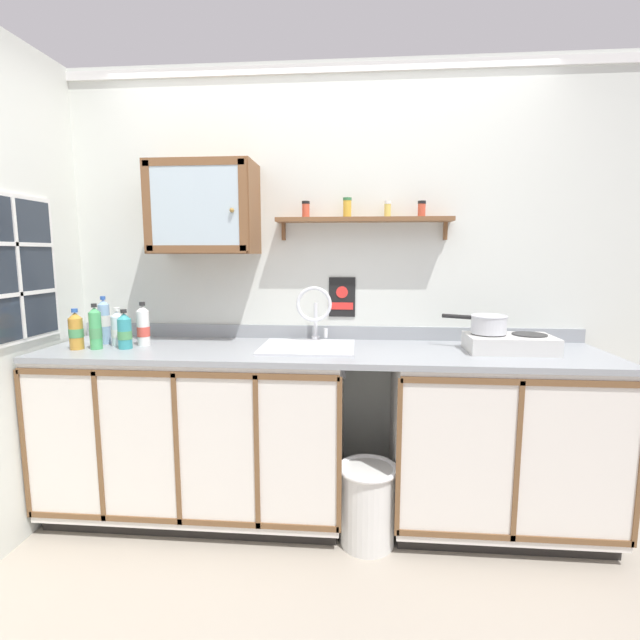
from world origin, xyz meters
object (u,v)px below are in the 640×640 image
at_px(bottle_water_blue_0, 104,321).
at_px(bottle_juice_amber_4, 76,331).
at_px(hot_plate_stove, 510,343).
at_px(trash_bin, 368,503).
at_px(wall_cabinet, 204,209).
at_px(bottle_opaque_white_3, 143,327).
at_px(warning_sign, 342,297).
at_px(bottle_water_clear_5, 118,329).
at_px(bottle_detergent_teal_2, 125,332).
at_px(saucepan, 488,324).
at_px(bottle_soda_green_1, 95,329).
at_px(sink, 309,349).

distance_m(bottle_water_blue_0, bottle_juice_amber_4, 0.18).
height_order(hot_plate_stove, trash_bin, hot_plate_stove).
bearing_deg(wall_cabinet, bottle_opaque_white_3, -155.36).
height_order(hot_plate_stove, warning_sign, warning_sign).
relative_size(bottle_opaque_white_3, bottle_water_clear_5, 1.13).
relative_size(bottle_water_blue_0, bottle_detergent_teal_2, 1.27).
height_order(saucepan, bottle_water_clear_5, bottle_water_clear_5).
bearing_deg(hot_plate_stove, saucepan, 168.98).
bearing_deg(trash_bin, bottle_soda_green_1, 175.08).
relative_size(bottle_water_clear_5, warning_sign, 0.92).
height_order(bottle_water_blue_0, warning_sign, warning_sign).
height_order(bottle_water_blue_0, bottle_detergent_teal_2, bottle_water_blue_0).
relative_size(sink, bottle_water_clear_5, 2.34).
distance_m(bottle_water_clear_5, wall_cabinet, 0.82).
xyz_separation_m(sink, bottle_soda_green_1, (-1.13, -0.14, 0.12)).
bearing_deg(bottle_detergent_teal_2, sink, 6.90).
bearing_deg(sink, hot_plate_stove, -1.35).
distance_m(bottle_water_blue_0, bottle_detergent_teal_2, 0.23).
xyz_separation_m(sink, bottle_detergent_teal_2, (-0.98, -0.12, 0.10)).
bearing_deg(bottle_detergent_teal_2, bottle_opaque_white_3, 57.74).
distance_m(bottle_juice_amber_4, trash_bin, 1.78).
relative_size(bottle_water_blue_0, bottle_juice_amber_4, 1.23).
bearing_deg(bottle_juice_amber_4, bottle_water_blue_0, 67.69).
distance_m(saucepan, bottle_water_clear_5, 2.01).
relative_size(sink, bottle_juice_amber_4, 2.29).
relative_size(hot_plate_stove, bottle_water_blue_0, 1.62).
xyz_separation_m(bottle_soda_green_1, bottle_juice_amber_4, (-0.10, -0.01, -0.01)).
distance_m(sink, bottle_water_blue_0, 1.17).
relative_size(bottle_detergent_teal_2, trash_bin, 0.51).
distance_m(sink, saucepan, 0.96).
xyz_separation_m(sink, bottle_water_blue_0, (-1.16, 0.01, 0.13)).
height_order(bottle_water_blue_0, trash_bin, bottle_water_blue_0).
bearing_deg(bottle_opaque_white_3, bottle_water_blue_0, 172.03).
bearing_deg(trash_bin, hot_plate_stove, 18.27).
xyz_separation_m(hot_plate_stove, bottle_water_clear_5, (-2.11, -0.02, 0.05)).
distance_m(sink, bottle_water_clear_5, 1.06).
distance_m(sink, bottle_detergent_teal_2, 0.99).
bearing_deg(bottle_soda_green_1, trash_bin, -4.92).
height_order(bottle_opaque_white_3, trash_bin, bottle_opaque_white_3).
height_order(bottle_soda_green_1, warning_sign, warning_sign).
height_order(sink, wall_cabinet, wall_cabinet).
bearing_deg(trash_bin, sink, 140.88).
height_order(sink, saucepan, sink).
relative_size(bottle_soda_green_1, trash_bin, 0.59).
height_order(hot_plate_stove, saucepan, saucepan).
bearing_deg(sink, saucepan, -0.23).
bearing_deg(bottle_soda_green_1, bottle_detergent_teal_2, 8.16).
bearing_deg(saucepan, bottle_opaque_white_3, -179.35).
xyz_separation_m(bottle_soda_green_1, trash_bin, (1.46, -0.13, -0.86)).
xyz_separation_m(bottle_juice_amber_4, trash_bin, (1.56, -0.11, -0.84)).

